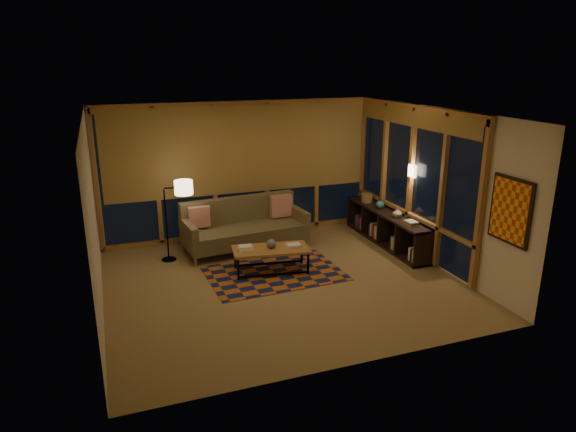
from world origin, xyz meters
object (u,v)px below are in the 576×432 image
object	(u,v)px
sofa	(245,226)
coffee_table	(271,260)
floor_lamp	(166,221)
bookshelf	(386,228)

from	to	relation	value
sofa	coffee_table	bearing A→B (deg)	-90.02
coffee_table	floor_lamp	size ratio (longest dim) A/B	0.87
coffee_table	bookshelf	size ratio (longest dim) A/B	0.50
sofa	floor_lamp	distance (m)	1.47
sofa	floor_lamp	size ratio (longest dim) A/B	1.56
coffee_table	bookshelf	bearing A→B (deg)	20.76
bookshelf	floor_lamp	bearing A→B (deg)	171.68
sofa	bookshelf	xyz separation A→B (m)	(2.65, -0.64, -0.14)
floor_lamp	sofa	bearing A→B (deg)	12.26
sofa	bookshelf	distance (m)	2.73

